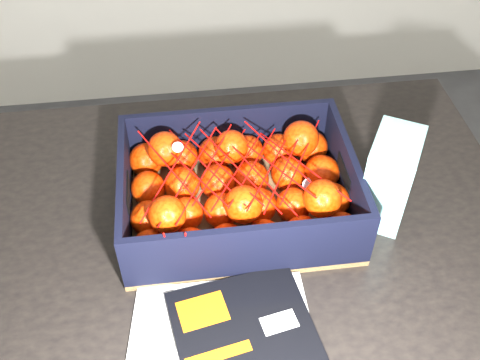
{
  "coord_description": "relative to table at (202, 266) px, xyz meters",
  "views": [
    {
      "loc": [
        -0.13,
        -0.35,
        1.54
      ],
      "look_at": [
        -0.04,
        0.32,
        0.86
      ],
      "focal_mm": 42.6,
      "sensor_mm": 36.0,
      "label": 1
    }
  ],
  "objects": [
    {
      "name": "produce_crate",
      "position": [
        0.08,
        0.05,
        0.14
      ],
      "size": [
        0.41,
        0.31,
        0.12
      ],
      "color": "olive",
      "rests_on": "table"
    },
    {
      "name": "room_shell",
      "position": [
        0.11,
        -0.31,
        0.6
      ],
      "size": [
        3.54,
        3.54,
        2.5
      ],
      "color": "silver",
      "rests_on": "ground"
    },
    {
      "name": "retail_carton",
      "position": [
        0.34,
        0.01,
        0.19
      ],
      "size": [
        0.12,
        0.14,
        0.17
      ],
      "primitive_type": "cube",
      "rotation": [
        0.0,
        0.0,
        -0.52
      ],
      "color": "silver",
      "rests_on": "table"
    },
    {
      "name": "table",
      "position": [
        0.0,
        0.0,
        0.0
      ],
      "size": [
        1.2,
        0.8,
        0.75
      ],
      "color": "black",
      "rests_on": "ground"
    },
    {
      "name": "clementine_heap",
      "position": [
        0.08,
        0.04,
        0.15
      ],
      "size": [
        0.39,
        0.29,
        0.12
      ],
      "color": "red",
      "rests_on": "produce_crate"
    },
    {
      "name": "magazine_stack",
      "position": [
        0.03,
        -0.25,
        0.11
      ],
      "size": [
        0.33,
        0.31,
        0.02
      ],
      "color": "silver",
      "rests_on": "table"
    },
    {
      "name": "mesh_net",
      "position": [
        0.07,
        0.04,
        0.21
      ],
      "size": [
        0.34,
        0.27,
        0.09
      ],
      "color": "red",
      "rests_on": "clementine_heap"
    }
  ]
}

